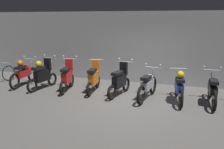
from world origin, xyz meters
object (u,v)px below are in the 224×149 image
at_px(motorbike_slot_0, 24,73).
at_px(motorbike_slot_7, 212,89).
at_px(motorbike_slot_4, 120,81).
at_px(motorbike_slot_5, 148,85).
at_px(motorbike_slot_6, 179,86).
at_px(motorbike_slot_1, 43,75).
at_px(motorbike_slot_2, 67,77).
at_px(motorbike_slot_3, 94,78).

xyz_separation_m(motorbike_slot_0, motorbike_slot_7, (7.25, -0.05, -0.04)).
relative_size(motorbike_slot_0, motorbike_slot_4, 1.17).
distance_m(motorbike_slot_4, motorbike_slot_5, 1.04).
height_order(motorbike_slot_4, motorbike_slot_5, motorbike_slot_4).
xyz_separation_m(motorbike_slot_5, motorbike_slot_6, (1.03, 0.05, 0.03)).
distance_m(motorbike_slot_6, motorbike_slot_7, 1.04).
xyz_separation_m(motorbike_slot_1, motorbike_slot_6, (5.18, 0.06, -0.04)).
height_order(motorbike_slot_1, motorbike_slot_7, motorbike_slot_1).
bearing_deg(motorbike_slot_2, motorbike_slot_6, -0.34).
xyz_separation_m(motorbike_slot_0, motorbike_slot_1, (1.04, -0.20, 0.04)).
height_order(motorbike_slot_0, motorbike_slot_3, motorbike_slot_3).
bearing_deg(motorbike_slot_4, motorbike_slot_2, -178.96).
height_order(motorbike_slot_6, motorbike_slot_7, motorbike_slot_7).
bearing_deg(motorbike_slot_1, motorbike_slot_4, 2.34).
bearing_deg(motorbike_slot_6, motorbike_slot_7, 4.82).
xyz_separation_m(motorbike_slot_2, motorbike_slot_7, (5.19, 0.06, -0.04)).
distance_m(motorbike_slot_0, motorbike_slot_7, 7.25).
relative_size(motorbike_slot_4, motorbike_slot_7, 0.85).
relative_size(motorbike_slot_1, motorbike_slot_2, 1.01).
xyz_separation_m(motorbike_slot_4, motorbike_slot_6, (2.06, -0.06, -0.00)).
relative_size(motorbike_slot_1, motorbike_slot_4, 1.01).
height_order(motorbike_slot_2, motorbike_slot_4, same).
bearing_deg(motorbike_slot_3, motorbike_slot_7, -0.99).
bearing_deg(motorbike_slot_4, motorbike_slot_3, 174.72).
xyz_separation_m(motorbike_slot_0, motorbike_slot_5, (5.19, -0.19, -0.04)).
relative_size(motorbike_slot_0, motorbike_slot_5, 1.00).
height_order(motorbike_slot_0, motorbike_slot_6, motorbike_slot_0).
xyz_separation_m(motorbike_slot_0, motorbike_slot_4, (4.15, -0.07, -0.00)).
bearing_deg(motorbike_slot_6, motorbike_slot_2, 179.66).
distance_m(motorbike_slot_2, motorbike_slot_5, 3.12).
bearing_deg(motorbike_slot_0, motorbike_slot_3, 0.46).
bearing_deg(motorbike_slot_4, motorbike_slot_7, 0.46).
bearing_deg(motorbike_slot_7, motorbike_slot_2, -179.31).
bearing_deg(motorbike_slot_3, motorbike_slot_4, -5.28).
bearing_deg(motorbike_slot_3, motorbike_slot_1, -173.81).
bearing_deg(motorbike_slot_6, motorbike_slot_3, 177.07).
distance_m(motorbike_slot_0, motorbike_slot_6, 6.22).
bearing_deg(motorbike_slot_2, motorbike_slot_5, -1.39).
bearing_deg(motorbike_slot_5, motorbike_slot_2, 178.61).
height_order(motorbike_slot_2, motorbike_slot_7, motorbike_slot_2).
bearing_deg(motorbike_slot_7, motorbike_slot_4, -179.54).
bearing_deg(motorbike_slot_2, motorbike_slot_1, -175.02).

